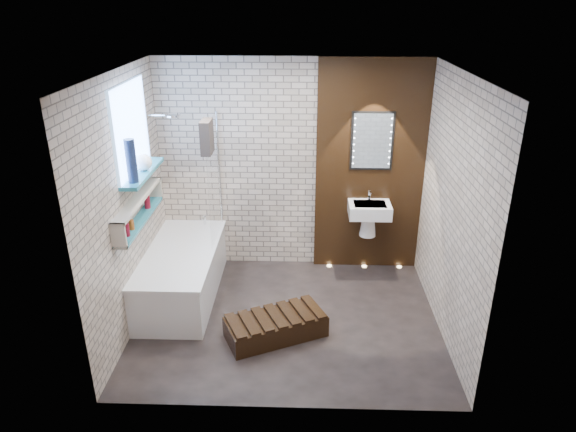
{
  "coord_description": "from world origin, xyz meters",
  "views": [
    {
      "loc": [
        0.16,
        -4.7,
        3.24
      ],
      "look_at": [
        0.0,
        0.15,
        1.15
      ],
      "focal_mm": 32.31,
      "sensor_mm": 36.0,
      "label": 1
    }
  ],
  "objects_px": {
    "bathtub": "(182,273)",
    "bath_screen": "(214,179)",
    "led_mirror": "(372,141)",
    "walnut_step": "(276,327)",
    "washbasin": "(369,214)"
  },
  "relations": [
    {
      "from": "bathtub",
      "to": "led_mirror",
      "type": "distance_m",
      "value": 2.68
    },
    {
      "from": "washbasin",
      "to": "led_mirror",
      "type": "bearing_deg",
      "value": 90.0
    },
    {
      "from": "bath_screen",
      "to": "led_mirror",
      "type": "relative_size",
      "value": 2.0
    },
    {
      "from": "bathtub",
      "to": "led_mirror",
      "type": "bearing_deg",
      "value": 19.78
    },
    {
      "from": "bathtub",
      "to": "walnut_step",
      "type": "distance_m",
      "value": 1.36
    },
    {
      "from": "washbasin",
      "to": "led_mirror",
      "type": "xyz_separation_m",
      "value": [
        0.0,
        0.16,
        0.86
      ]
    },
    {
      "from": "bath_screen",
      "to": "walnut_step",
      "type": "bearing_deg",
      "value": -57.47
    },
    {
      "from": "bath_screen",
      "to": "led_mirror",
      "type": "distance_m",
      "value": 1.89
    },
    {
      "from": "led_mirror",
      "to": "bath_screen",
      "type": "bearing_deg",
      "value": -169.34
    },
    {
      "from": "washbasin",
      "to": "led_mirror",
      "type": "distance_m",
      "value": 0.88
    },
    {
      "from": "bath_screen",
      "to": "led_mirror",
      "type": "height_order",
      "value": "led_mirror"
    },
    {
      "from": "bathtub",
      "to": "walnut_step",
      "type": "relative_size",
      "value": 1.75
    },
    {
      "from": "bathtub",
      "to": "bath_screen",
      "type": "height_order",
      "value": "bath_screen"
    },
    {
      "from": "bath_screen",
      "to": "walnut_step",
      "type": "relative_size",
      "value": 1.41
    },
    {
      "from": "bath_screen",
      "to": "walnut_step",
      "type": "distance_m",
      "value": 1.83
    }
  ]
}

